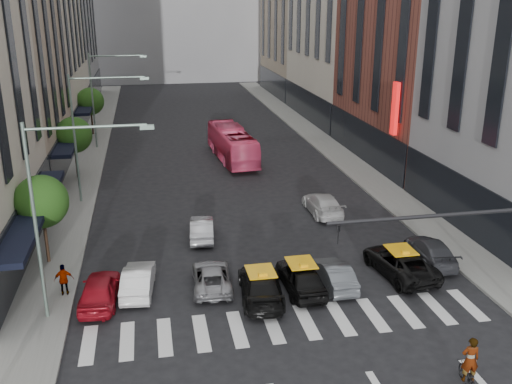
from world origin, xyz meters
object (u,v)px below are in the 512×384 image
taxi_left (261,285)px  taxi_center (301,277)px  car_white_front (138,280)px  streetlamp_far (102,88)px  car_red (100,290)px  bus (232,144)px  pedestrian_far (64,280)px  motorcycle (468,376)px  streetlamp_near (55,196)px  streetlamp_mid (87,121)px

taxi_left → taxi_center: bearing=-163.3°
car_white_front → taxi_left: taxi_left is taller
streetlamp_far → car_red: size_ratio=2.13×
bus → pedestrian_far: 26.27m
car_white_front → motorcycle: bearing=146.6°
car_red → taxi_center: (9.81, -0.57, 0.03)m
streetlamp_near → car_white_front: (3.15, 1.81, -5.23)m
streetlamp_far → motorcycle: 43.22m
streetlamp_far → bus: bearing=-30.0°
car_white_front → taxi_center: size_ratio=0.94×
streetlamp_far → motorcycle: (15.36, -40.03, -5.46)m
streetlamp_near → streetlamp_far: same height
car_red → taxi_center: size_ratio=0.96×
streetlamp_far → motorcycle: streetlamp_far is taller
streetlamp_far → bus: streetlamp_far is taller
taxi_center → pedestrian_far: (-11.54, 1.48, 0.21)m
streetlamp_mid → taxi_left: (9.01, -15.97, -5.19)m
taxi_left → taxi_center: (2.13, 0.42, 0.03)m
streetlamp_mid → pedestrian_far: streetlamp_mid is taller
streetlamp_mid → taxi_left: bearing=-60.6°
car_red → pedestrian_far: size_ratio=2.62×
bus → streetlamp_far: bearing=-34.5°
streetlamp_near → taxi_center: (11.14, 0.46, -5.16)m
streetlamp_mid → motorcycle: bearing=-57.4°
motorcycle → pedestrian_far: pedestrian_far is taller
streetlamp_near → bus: 28.20m
car_white_front → bus: bearing=-104.0°
streetlamp_far → car_red: (1.34, -30.98, -5.19)m
pedestrian_far → car_white_front: bearing=173.7°
streetlamp_near → motorcycle: (15.36, -8.03, -5.46)m
streetlamp_mid → car_red: (1.34, -14.98, -5.19)m
streetlamp_near → streetlamp_far: 32.00m
streetlamp_near → car_white_front: streetlamp_near is taller
streetlamp_near → pedestrian_far: bearing=101.4°
car_red → motorcycle: (14.02, -9.06, -0.27)m
bus → motorcycle: 33.65m
streetlamp_mid → bus: size_ratio=0.84×
streetlamp_near → streetlamp_mid: same height
streetlamp_mid → streetlamp_far: bearing=90.0°
streetlamp_near → motorcycle: bearing=-27.6°
car_red → bus: size_ratio=0.40×
car_white_front → pedestrian_far: bearing=3.4°
bus → streetlamp_near: bearing=61.3°
streetlamp_near → taxi_left: streetlamp_near is taller
car_white_front → taxi_center: taxi_center is taller
streetlamp_near → car_red: size_ratio=2.13×
pedestrian_far → motorcycle: bearing=143.5°
streetlamp_near → pedestrian_far: streetlamp_near is taller
car_white_front → bus: size_ratio=0.38×
taxi_center → bus: bus is taller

